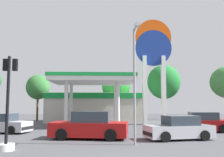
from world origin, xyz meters
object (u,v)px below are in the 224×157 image
station_pole_sign (154,58)px  car_3 (3,124)px  corner_streetlamp (135,72)px  traffic_signal_1 (7,118)px  car_4 (202,123)px  tree_2 (116,87)px  tree_1 (38,87)px  car_5 (179,129)px  car_2 (90,126)px  tree_3 (164,82)px

station_pole_sign → car_3: station_pole_sign is taller
corner_streetlamp → traffic_signal_1: bearing=-170.4°
car_4 → tree_2: (-5.64, 14.68, 3.70)m
station_pole_sign → traffic_signal_1: bearing=-125.3°
station_pole_sign → car_3: size_ratio=2.61×
tree_1 → corner_streetlamp: size_ratio=0.94×
corner_streetlamp → tree_1: bearing=117.0°
car_5 → traffic_signal_1: bearing=-160.8°
tree_2 → car_5: bearing=-82.0°
station_pole_sign → car_2: (-6.14, -10.10, -6.13)m
car_3 → tree_3: size_ratio=0.57×
car_5 → tree_1: tree_1 is taller
tree_3 → corner_streetlamp: tree_3 is taller
car_4 → corner_streetlamp: 9.00m
tree_3 → car_3: bearing=-137.2°
station_pole_sign → traffic_signal_1: 17.75m
car_3 → car_5: car_5 is taller
tree_1 → tree_2: tree_2 is taller
traffic_signal_1 → tree_1: 20.62m
car_3 → car_5: 12.43m
car_2 → car_3: bearing=152.7°
car_3 → corner_streetlamp: 11.18m
corner_streetlamp → car_3: bearing=146.1°
tree_3 → car_4: bearing=-93.1°
car_2 → car_5: bearing=-6.2°
car_3 → tree_1: bearing=93.5°
car_5 → tree_2: size_ratio=0.68×
tree_3 → corner_streetlamp: (-6.65, -20.41, -1.27)m
corner_streetlamp → car_5: bearing=35.8°
tree_2 → tree_3: 6.45m
traffic_signal_1 → tree_3: tree_3 is taller
traffic_signal_1 → tree_1: size_ratio=0.75×
car_2 → corner_streetlamp: size_ratio=0.79×
car_4 → tree_3: size_ratio=0.59×
traffic_signal_1 → tree_2: bearing=73.9°
traffic_signal_1 → corner_streetlamp: (6.06, 1.03, 2.28)m
station_pole_sign → tree_1: bearing=154.8°
car_3 → traffic_signal_1: bearing=-67.9°
station_pole_sign → corner_streetlamp: station_pole_sign is taller
car_3 → car_5: bearing=-18.4°
car_2 → tree_3: bearing=62.9°
traffic_signal_1 → car_4: bearing=30.8°
car_2 → station_pole_sign: bearing=58.7°
tree_2 → corner_streetlamp: size_ratio=1.00×
traffic_signal_1 → car_5: bearing=19.2°
tree_1 → tree_3: size_ratio=0.79×
station_pole_sign → corner_streetlamp: bearing=-106.2°
station_pole_sign → corner_streetlamp: (-3.71, -12.76, -3.15)m
car_5 → tree_1: (-12.59, 17.01, 3.54)m
car_2 → car_3: (-6.48, 3.34, -0.11)m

